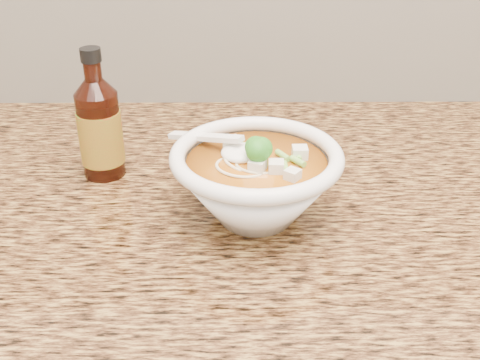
{
  "coord_description": "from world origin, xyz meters",
  "views": [
    {
      "loc": [
        -0.17,
        0.96,
        1.32
      ],
      "look_at": [
        -0.17,
        1.6,
        0.95
      ],
      "focal_mm": 45.0,
      "sensor_mm": 36.0,
      "label": 1
    }
  ],
  "objects": [
    {
      "name": "counter_slab",
      "position": [
        0.0,
        1.68,
        0.88
      ],
      "size": [
        4.0,
        0.68,
        0.04
      ],
      "primitive_type": "cube",
      "color": "olive",
      "rests_on": "cabinet"
    },
    {
      "name": "soup_bowl",
      "position": [
        -0.15,
        1.6,
        0.95
      ],
      "size": [
        0.22,
        0.21,
        0.12
      ],
      "rotation": [
        0.0,
        0.0,
        -0.2
      ],
      "color": "white",
      "rests_on": "counter_slab"
    },
    {
      "name": "hot_sauce_bottle",
      "position": [
        -0.36,
        1.71,
        0.97
      ],
      "size": [
        0.07,
        0.07,
        0.18
      ],
      "rotation": [
        0.0,
        0.0,
        -0.18
      ],
      "color": "#371007",
      "rests_on": "counter_slab"
    }
  ]
}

